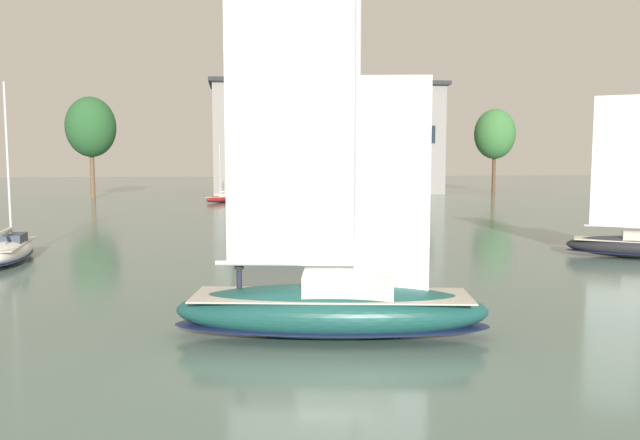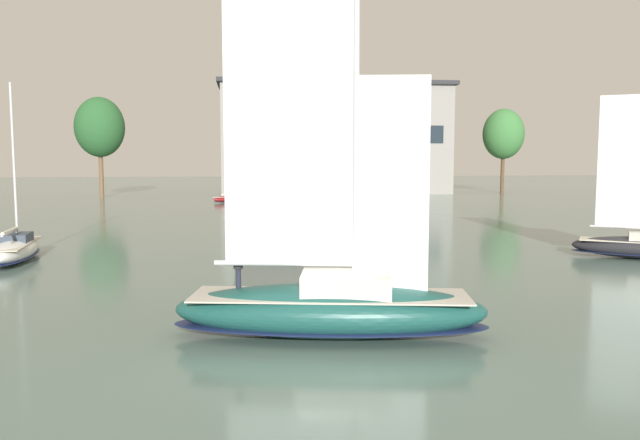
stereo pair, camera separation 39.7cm
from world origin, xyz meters
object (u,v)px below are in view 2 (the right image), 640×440
object	(u,v)px
sailboat_moored_near_marina	(16,249)
sailboat_moored_outer_mooring	(230,198)
tree_shore_left	(100,127)
tree_shore_center	(503,134)
sailboat_main	(331,304)

from	to	relation	value
sailboat_moored_near_marina	sailboat_moored_outer_mooring	xyz separation A→B (m)	(12.17, 50.87, -0.17)
tree_shore_left	sailboat_moored_outer_mooring	xyz separation A→B (m)	(21.10, -13.81, -10.79)
sailboat_moored_near_marina	tree_shore_center	bearing A→B (deg)	48.59
tree_shore_center	sailboat_moored_outer_mooring	bearing A→B (deg)	-158.92
sailboat_moored_near_marina	sailboat_moored_outer_mooring	size ratio (longest dim) A/B	1.30
sailboat_moored_near_marina	tree_shore_left	bearing A→B (deg)	97.86
sailboat_main	sailboat_moored_outer_mooring	size ratio (longest dim) A/B	1.82
sailboat_main	sailboat_moored_near_marina	bearing A→B (deg)	132.42
sailboat_moored_near_marina	sailboat_moored_outer_mooring	world-z (taller)	sailboat_moored_near_marina
tree_shore_left	sailboat_main	xyz separation A→B (m)	(26.27, -83.65, -10.17)
tree_shore_center	tree_shore_left	bearing A→B (deg)	-175.72
tree_shore_center	sailboat_main	xyz separation A→B (m)	(-44.36, -88.93, -9.61)
tree_shore_center	sailboat_moored_near_marina	xyz separation A→B (m)	(-61.70, -69.96, -10.06)
tree_shore_left	tree_shore_center	bearing A→B (deg)	4.28
sailboat_moored_near_marina	sailboat_moored_outer_mooring	distance (m)	52.30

